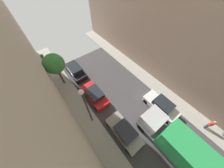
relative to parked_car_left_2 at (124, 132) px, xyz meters
The scene contains 12 objects.
ground 3.35m from the parked_car_left_2, 34.44° to the right, with size 32.00×32.00×0.00m, color #423F42.
sidewalk_left 3.02m from the parked_car_left_2, 141.17° to the right, with size 2.00×44.00×0.15m, color #A8A399.
sidewalk_right 7.95m from the parked_car_left_2, 13.52° to the right, with size 2.00×44.00×0.15m, color #A8A399.
parked_car_left_2 is the anchor object (origin of this frame).
parked_car_left_3 5.59m from the parked_car_left_2, 90.00° to the left, with size 1.78×4.20×1.57m.
parked_car_left_4 10.88m from the parked_car_left_2, 90.00° to the left, with size 1.78×4.20×1.57m.
parked_car_right_2 5.42m from the parked_car_left_2, ahead, with size 1.78×4.20×1.57m.
delivery_truck 4.64m from the parked_car_left_2, 53.29° to the right, with size 2.26×6.60×3.38m.
pedestrian 8.98m from the parked_car_left_2, 33.78° to the right, with size 0.40×0.36×1.72m.
street_tree_2 11.04m from the parked_car_left_2, 101.83° to the left, with size 2.46×2.46×4.80m.
potted_plant_1 17.59m from the parked_car_left_2, 99.37° to the left, with size 0.54×0.54×0.90m.
lamp_post 5.09m from the parked_car_left_2, 119.95° to the left, with size 0.44×0.44×6.09m.
Camera 1 is at (-5.53, 0.27, 12.95)m, focal length 18.10 mm.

